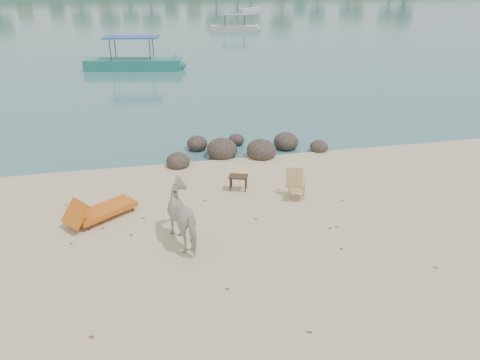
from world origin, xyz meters
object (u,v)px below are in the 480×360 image
object	(u,v)px
side_table	(238,184)
boat_near	(132,42)
cow	(186,216)
boulders	(242,149)
deck_chair	(297,186)
lounge_chair	(105,208)

from	to	relation	value
side_table	boat_near	bearing A→B (deg)	117.75
cow	side_table	distance (m)	3.31
boulders	side_table	distance (m)	3.21
cow	boat_near	world-z (taller)	boat_near
cow	boat_near	bearing A→B (deg)	-105.36
deck_chair	boat_near	distance (m)	21.98
cow	boat_near	xyz separation A→B (m)	(-1.11, 23.14, 1.03)
deck_chair	lounge_chair	bearing A→B (deg)	-163.04
cow	lounge_chair	bearing A→B (deg)	-57.70
side_table	lounge_chair	xyz separation A→B (m)	(-3.99, -0.93, 0.09)
lounge_chair	boulders	bearing A→B (deg)	4.65
side_table	boat_near	distance (m)	20.75
lounge_chair	side_table	bearing A→B (deg)	-22.28
side_table	lounge_chair	size ratio (longest dim) A/B	0.27
boulders	lounge_chair	size ratio (longest dim) A/B	2.86
boulders	cow	size ratio (longest dim) A/B	3.48
deck_chair	cow	bearing A→B (deg)	-136.57
side_table	cow	bearing A→B (deg)	-105.96
lounge_chair	deck_chair	bearing A→B (deg)	-35.88
deck_chair	side_table	bearing A→B (deg)	165.62
side_table	deck_chair	xyz separation A→B (m)	(1.58, -0.98, 0.20)
boat_near	side_table	bearing A→B (deg)	-70.53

